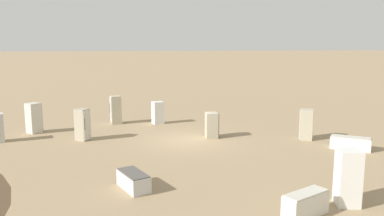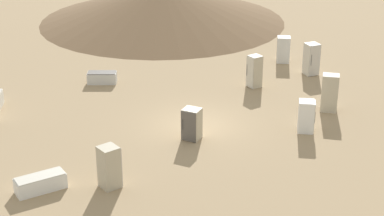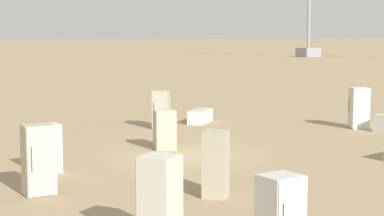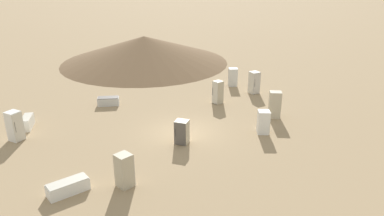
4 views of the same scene
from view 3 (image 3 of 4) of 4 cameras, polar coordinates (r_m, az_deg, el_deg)
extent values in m
plane|color=#9E8460|center=(22.32, -0.59, -4.24)|extent=(1000.00, 1000.00, 0.00)
cube|color=gray|center=(122.24, 10.29, 4.89)|extent=(3.38, 3.38, 1.69)
cube|color=white|center=(20.02, -12.70, -3.50)|extent=(0.74, 0.74, 1.48)
cube|color=silver|center=(19.90, -13.68, -3.59)|extent=(0.66, 0.09, 1.42)
cylinder|color=#2D2D2D|center=(20.10, -13.99, -3.28)|extent=(0.02, 0.02, 0.52)
cube|color=#B2A88E|center=(16.54, 2.12, -5.00)|extent=(0.86, 0.86, 1.73)
cube|color=beige|center=(16.85, 2.39, -4.78)|extent=(0.43, 0.44, 1.67)
cylinder|color=#2D2D2D|center=(16.82, 3.11, -4.51)|extent=(0.02, 0.02, 0.61)
cube|color=#B2A88E|center=(17.24, -13.48, -4.49)|extent=(0.63, 0.79, 1.86)
cube|color=#BCB7AD|center=(16.93, -13.18, -4.69)|extent=(0.05, 0.75, 1.78)
cylinder|color=#2D2D2D|center=(16.81, -14.06, -4.47)|extent=(0.02, 0.02, 0.65)
cube|color=#B2A88E|center=(28.61, -2.77, -0.14)|extent=(0.96, 0.96, 1.69)
cube|color=#BCB7AD|center=(28.26, -2.94, -0.22)|extent=(0.45, 0.54, 1.62)
cylinder|color=#2D2D2D|center=(28.28, -3.43, -0.05)|extent=(0.02, 0.02, 0.59)
cube|color=beige|center=(13.00, -2.87, -8.10)|extent=(0.96, 0.96, 1.79)
cube|color=#BCB7AD|center=(13.18, -4.26, -7.90)|extent=(0.41, 0.57, 1.71)
cylinder|color=#2D2D2D|center=(13.37, -3.82, -7.29)|extent=(0.02, 0.02, 0.63)
cube|color=white|center=(29.51, 14.66, -0.01)|extent=(0.93, 0.94, 1.83)
cube|color=beige|center=(29.39, 13.96, -0.02)|extent=(0.64, 0.30, 1.75)
cylinder|color=#2D2D2D|center=(29.60, 13.76, 0.21)|extent=(0.02, 0.02, 0.64)
cube|color=silver|center=(12.43, 7.81, -9.40)|extent=(0.73, 0.82, 1.55)
cube|color=white|center=(30.52, 0.74, -0.75)|extent=(1.82, 1.85, 0.59)
cube|color=beige|center=(30.49, 0.74, -0.17)|extent=(1.74, 1.77, 0.04)
cube|color=#B2A88E|center=(23.43, -2.45, -1.96)|extent=(0.80, 0.87, 1.43)
cube|color=#56514C|center=(23.76, -2.64, -1.84)|extent=(0.20, 0.70, 1.37)
cylinder|color=#2D2D2D|center=(23.84, -2.04, -1.64)|extent=(0.02, 0.02, 0.50)
camera|label=1|loc=(31.84, 38.19, 6.73)|focal=35.00mm
camera|label=2|loc=(46.77, -23.22, 16.23)|focal=60.00mm
camera|label=4|loc=(41.65, -18.14, 14.32)|focal=35.00mm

